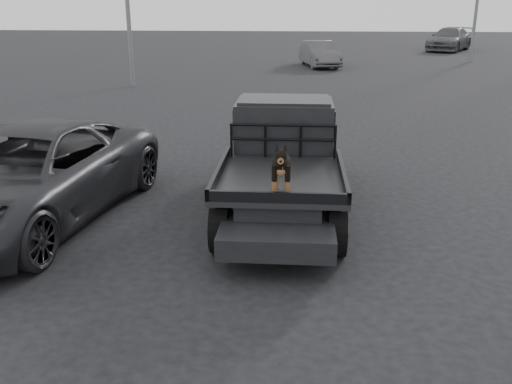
# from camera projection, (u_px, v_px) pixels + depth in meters

# --- Properties ---
(ground) EXTENTS (120.00, 120.00, 0.00)m
(ground) POSITION_uv_depth(u_px,v_px,m) (281.00, 268.00, 7.78)
(ground) COLOR black
(ground) RESTS_ON ground
(flatbed_ute) EXTENTS (2.00, 5.40, 0.92)m
(flatbed_ute) POSITION_uv_depth(u_px,v_px,m) (282.00, 186.00, 9.71)
(flatbed_ute) COLOR black
(flatbed_ute) RESTS_ON ground
(ute_cab) EXTENTS (1.72, 1.30, 0.88)m
(ute_cab) POSITION_uv_depth(u_px,v_px,m) (284.00, 123.00, 10.32)
(ute_cab) COLOR black
(ute_cab) RESTS_ON flatbed_ute
(headache_rack) EXTENTS (1.80, 0.08, 0.55)m
(headache_rack) POSITION_uv_depth(u_px,v_px,m) (283.00, 141.00, 9.66)
(headache_rack) COLOR black
(headache_rack) RESTS_ON flatbed_ute
(dog) EXTENTS (0.32, 0.60, 0.74)m
(dog) POSITION_uv_depth(u_px,v_px,m) (282.00, 168.00, 7.82)
(dog) COLOR black
(dog) RESTS_ON flatbed_ute
(parked_suv) EXTENTS (3.39, 5.90, 1.55)m
(parked_suv) POSITION_uv_depth(u_px,v_px,m) (26.00, 176.00, 9.20)
(parked_suv) COLOR #2C2C31
(parked_suv) RESTS_ON ground
(distant_car_a) EXTENTS (2.29, 4.30, 1.35)m
(distant_car_a) POSITION_uv_depth(u_px,v_px,m) (320.00, 54.00, 30.59)
(distant_car_a) COLOR #4B4A4F
(distant_car_a) RESTS_ON ground
(distant_car_b) EXTENTS (4.44, 5.77, 1.56)m
(distant_car_b) POSITION_uv_depth(u_px,v_px,m) (449.00, 39.00, 40.05)
(distant_car_b) COLOR #4C4D51
(distant_car_b) RESTS_ON ground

